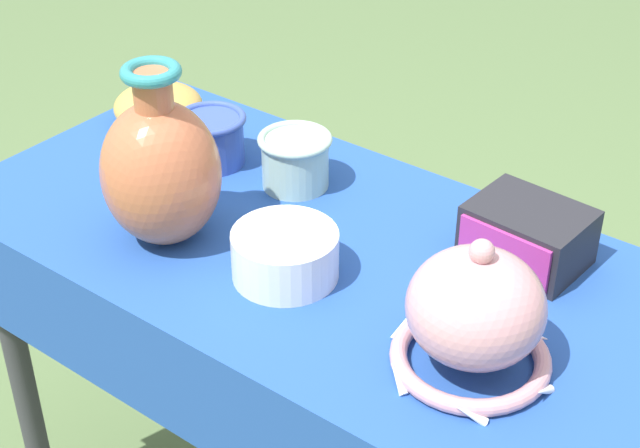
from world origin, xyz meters
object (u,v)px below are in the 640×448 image
object	(u,v)px
pot_squat_porcelain	(285,255)
cup_wide_celadon	(295,159)
cup_wide_cobalt	(212,137)
vase_tall_bulbous	(161,170)
vase_dome_bell	(475,316)
mosaic_tile_box	(527,235)
bowl_shallow_ochre	(158,106)

from	to	relation	value
pot_squat_porcelain	cup_wide_celadon	size ratio (longest dim) A/B	1.26
cup_wide_cobalt	vase_tall_bulbous	bearing A→B (deg)	-64.62
vase_tall_bulbous	cup_wide_celadon	size ratio (longest dim) A/B	2.31
vase_tall_bulbous	vase_dome_bell	world-z (taller)	vase_tall_bulbous
mosaic_tile_box	cup_wide_celadon	bearing A→B (deg)	-171.24
mosaic_tile_box	vase_tall_bulbous	bearing A→B (deg)	-145.53
vase_tall_bulbous	pot_squat_porcelain	size ratio (longest dim) A/B	1.84
cup_wide_cobalt	pot_squat_porcelain	bearing A→B (deg)	-30.39
vase_tall_bulbous	vase_dome_bell	size ratio (longest dim) A/B	1.29
mosaic_tile_box	pot_squat_porcelain	world-z (taller)	mosaic_tile_box
mosaic_tile_box	cup_wide_celadon	world-z (taller)	cup_wide_celadon
mosaic_tile_box	pot_squat_porcelain	size ratio (longest dim) A/B	1.13
cup_wide_cobalt	pot_squat_porcelain	world-z (taller)	cup_wide_cobalt
vase_tall_bulbous	bowl_shallow_ochre	distance (m)	0.37
cup_wide_cobalt	cup_wide_celadon	distance (m)	0.16
bowl_shallow_ochre	vase_tall_bulbous	bearing A→B (deg)	-43.02
vase_dome_bell	cup_wide_cobalt	size ratio (longest dim) A/B	1.81
bowl_shallow_ochre	vase_dome_bell	bearing A→B (deg)	-16.20
cup_wide_cobalt	vase_dome_bell	bearing A→B (deg)	-16.81
vase_dome_bell	pot_squat_porcelain	world-z (taller)	vase_dome_bell
vase_dome_bell	cup_wide_cobalt	world-z (taller)	vase_dome_bell
pot_squat_porcelain	cup_wide_celadon	distance (m)	0.25
pot_squat_porcelain	bowl_shallow_ochre	bearing A→B (deg)	155.06
vase_tall_bulbous	bowl_shallow_ochre	world-z (taller)	vase_tall_bulbous
vase_tall_bulbous	cup_wide_cobalt	size ratio (longest dim) A/B	2.34
mosaic_tile_box	cup_wide_cobalt	distance (m)	0.55
mosaic_tile_box	bowl_shallow_ochre	size ratio (longest dim) A/B	1.07
vase_tall_bulbous	cup_wide_cobalt	xyz separation A→B (m)	(-0.10, 0.21, -0.07)
bowl_shallow_ochre	cup_wide_cobalt	bearing A→B (deg)	-14.03
mosaic_tile_box	cup_wide_celadon	distance (m)	0.39
cup_wide_cobalt	pot_squat_porcelain	distance (m)	0.34
vase_dome_bell	cup_wide_celadon	bearing A→B (deg)	154.95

